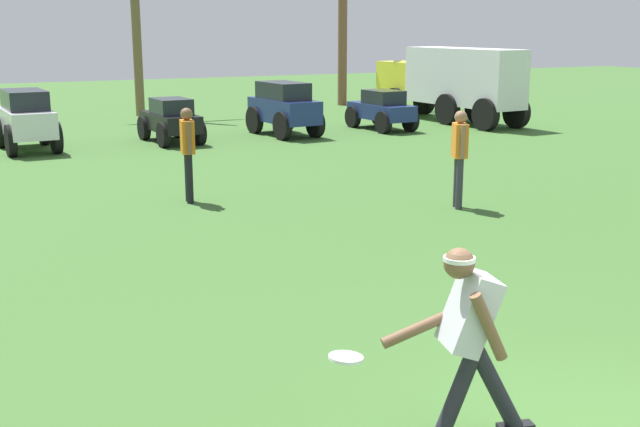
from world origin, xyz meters
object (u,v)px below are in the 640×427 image
Objects in this scene: teammate_midfield at (460,150)px; parked_car_slot_c at (171,120)px; parked_car_slot_e at (382,109)px; box_truck at (451,80)px; parked_car_slot_b at (26,119)px; palm_tree_left_of_centre at (135,3)px; parked_car_slot_d at (284,107)px; frisbee_in_flight at (346,358)px; teammate_near_sideline at (188,146)px; frisbee_thrower at (469,336)px.

teammate_midfield reaches higher than parked_car_slot_c.
box_truck reaches higher than parked_car_slot_e.
box_truck is (12.20, 0.50, 0.49)m from parked_car_slot_b.
palm_tree_left_of_centre is at bearing 56.28° from parked_car_slot_b.
parked_car_slot_b is 6.43m from parked_car_slot_d.
parked_car_slot_e is (8.92, 14.89, -0.07)m from frisbee_in_flight.
box_truck is (2.84, 0.77, 0.67)m from parked_car_slot_e.
teammate_near_sideline reaches higher than parked_car_slot_c.
parked_car_slot_b is 12.22m from box_truck.
teammate_near_sideline is 4.39m from teammate_midfield.
frisbee_in_flight is 0.12× the size of parked_car_slot_b.
frisbee_thrower is 15.58m from parked_car_slot_b.
box_truck is (5.78, 0.69, 0.49)m from parked_car_slot_d.
frisbee_thrower is 0.92× the size of teammate_midfield.
frisbee_in_flight is 17.36m from parked_car_slot_e.
parked_car_slot_d is at bearing -173.21° from box_truck.
parked_car_slot_e is 0.38× the size of box_truck.
parked_car_slot_e is at bearing 41.84° from teammate_near_sideline.
teammate_near_sideline is 8.35m from parked_car_slot_d.
frisbee_in_flight is 0.19× the size of teammate_near_sideline.
teammate_near_sideline and teammate_midfield have the same top height.
parked_car_slot_e is 3.02m from box_truck.
box_truck is at bearing 35.98° from teammate_near_sideline.
frisbee_in_flight is 19.60m from box_truck.
parked_car_slot_d is (4.68, 6.91, -0.20)m from teammate_near_sideline.
parked_car_slot_d reaches higher than parked_car_slot_c.
teammate_near_sideline is 7.31m from parked_car_slot_b.
teammate_near_sideline is 0.64× the size of parked_car_slot_d.
palm_tree_left_of_centre reaches higher than teammate_midfield.
palm_tree_left_of_centre is at bearing 80.24° from frisbee_in_flight.
parked_car_slot_c is at bearing 102.98° from teammate_midfield.
palm_tree_left_of_centre reaches higher than frisbee_thrower.
parked_car_slot_b is 3.38m from parked_car_slot_c.
frisbee_thrower is 0.59× the size of parked_car_slot_d.
palm_tree_left_of_centre is (-2.33, 6.33, 2.77)m from parked_car_slot_d.
parked_car_slot_c is at bearing -3.06° from parked_car_slot_b.
parked_car_slot_e is at bearing 61.82° from frisbee_thrower.
frisbee_thrower is at bearing -98.10° from parked_car_slot_c.
frisbee_in_flight is 16.13m from parked_car_slot_d.
parked_car_slot_c is (1.62, 6.91, -0.38)m from teammate_near_sideline.
parked_car_slot_b is at bearing 178.33° from parked_car_slot_e.
teammate_near_sideline is 0.26× the size of box_truck.
parked_car_slot_c is 3.06m from parked_car_slot_d.
frisbee_in_flight is at bearing -131.15° from teammate_midfield.
parked_car_slot_e is at bearing 59.06° from frisbee_in_flight.
teammate_near_sideline is (0.56, 8.45, 0.14)m from frisbee_thrower.
frisbee_thrower reaches higher than parked_car_slot_e.
frisbee_in_flight is at bearing -88.36° from parked_car_slot_b.
frisbee_in_flight is at bearing -111.81° from parked_car_slot_d.
parked_car_slot_b is (-1.18, 15.54, -0.06)m from frisbee_thrower.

